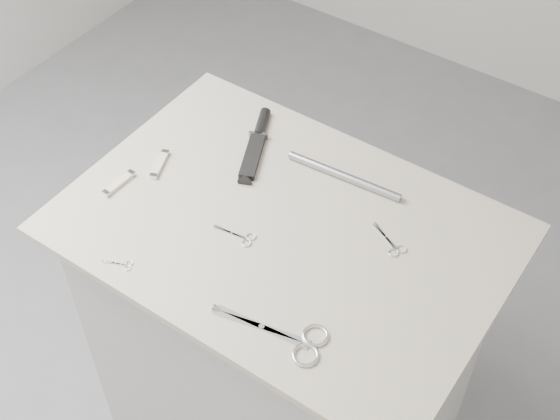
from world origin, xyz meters
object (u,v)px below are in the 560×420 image
Objects in this scene: plinth at (284,341)px; embroidery_scissors_a at (241,237)px; metal_rail at (344,176)px; sheathed_knife at (257,141)px; large_shears at (293,339)px; tiny_scissors at (122,264)px; embroidery_scissors_b at (392,245)px; pocket_knife_b at (119,183)px; pocket_knife_a at (160,164)px.

plinth is 8.80× the size of embroidery_scissors_a.
metal_rail is (0.03, 0.21, 0.48)m from plinth.
embroidery_scissors_a is at bearing -175.31° from sheathed_knife.
tiny_scissors is (-0.42, -0.05, -0.00)m from large_shears.
sheathed_knife is at bearing 65.98° from tiny_scissors.
sheathed_knife reaches higher than embroidery_scissors_b.
embroidery_scissors_b is at bearing 23.59° from embroidery_scissors_a.
plinth is 9.32× the size of pocket_knife_b.
embroidery_scissors_b is at bearing 21.67° from plinth.
pocket_knife_b is (-0.19, -0.31, -0.00)m from sheathed_knife.
sheathed_knife is (-0.44, 0.10, 0.01)m from embroidery_scissors_b.
pocket_knife_a reaches higher than tiny_scissors.
sheathed_knife is (-0.22, 0.19, 0.48)m from plinth.
pocket_knife_b is at bearing 157.85° from large_shears.
tiny_scissors is (-0.46, -0.39, -0.00)m from embroidery_scissors_b.
embroidery_scissors_b is 1.08× the size of pocket_knife_b.
plinth is at bearing -98.54° from metal_rail.
pocket_knife_a is (-0.36, -0.01, 0.48)m from plinth.
pocket_knife_a reaches higher than embroidery_scissors_b.
sheathed_knife is (0.01, 0.49, 0.01)m from tiny_scissors.
tiny_scissors is at bearing -113.60° from embroidery_scissors_b.
pocket_knife_a is (-0.59, -0.10, 0.00)m from embroidery_scissors_b.
large_shears is 2.55× the size of pocket_knife_b.
metal_rail is (-0.15, 0.45, 0.01)m from large_shears.
large_shears is 1.01× the size of sheathed_knife.
embroidery_scissors_a is 0.34m from embroidery_scissors_b.
sheathed_knife is at bearing -176.21° from metal_rail.
embroidery_scissors_b is 0.43× the size of sheathed_knife.
plinth is at bearing -131.95° from embroidery_scissors_b.
plinth is 3.68× the size of sheathed_knife.
pocket_knife_a is (-0.30, 0.07, 0.00)m from embroidery_scissors_a.
tiny_scissors is at bearing -175.90° from pocket_knife_a.
sheathed_knife reaches higher than tiny_scissors.
pocket_knife_b reaches higher than tiny_scissors.
embroidery_scissors_b and tiny_scissors have the same top height.
sheathed_knife is (-0.40, 0.43, 0.01)m from large_shears.
embroidery_scissors_a is 1.06× the size of pocket_knife_b.
sheathed_knife is at bearing -28.77° from pocket_knife_b.
embroidery_scissors_b reaches higher than plinth.
pocket_knife_b is at bearing 178.33° from embroidery_scissors_a.
pocket_knife_a is at bearing 159.25° from embroidery_scissors_a.
metal_rail is at bearing 64.95° from embroidery_scissors_a.
embroidery_scissors_a and embroidery_scissors_b have the same top height.
tiny_scissors is at bearing -135.29° from embroidery_scissors_a.
tiny_scissors is 0.70× the size of pocket_knife_b.
pocket_knife_a is 0.33× the size of metal_rail.
large_shears is at bearing -39.67° from embroidery_scissors_a.
embroidery_scissors_a is (-0.06, -0.08, 0.47)m from plinth.
pocket_knife_b reaches higher than plinth.
large_shears is at bearing -52.37° from plinth.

